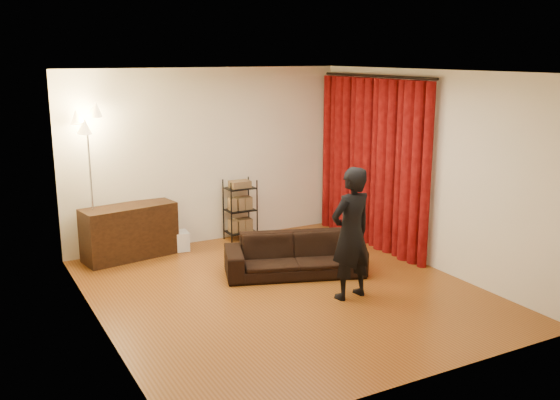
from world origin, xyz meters
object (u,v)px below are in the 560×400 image
media_cabinet (130,232)px  floor_lamp (91,188)px  sofa (295,255)px  storage_boxes (177,241)px  person (351,233)px  wire_shelf (240,210)px

media_cabinet → floor_lamp: floor_lamp is taller
sofa → floor_lamp: size_ratio=0.85×
storage_boxes → floor_lamp: (-1.20, 0.01, 0.94)m
sofa → person: (0.19, -1.03, 0.54)m
wire_shelf → floor_lamp: bearing=-164.1°
sofa → storage_boxes: bearing=140.5°
media_cabinet → person: bearing=-64.3°
floor_lamp → wire_shelf: bearing=1.2°
floor_lamp → sofa: bearing=-37.8°
storage_boxes → wire_shelf: wire_shelf is taller
person → storage_boxes: size_ratio=4.56×
person → media_cabinet: size_ratio=1.22×
wire_shelf → person: bearing=-72.1°
storage_boxes → media_cabinet: bearing=179.6°
wire_shelf → media_cabinet: bearing=-163.7°
media_cabinet → floor_lamp: size_ratio=0.61×
sofa → wire_shelf: wire_shelf is taller
wire_shelf → floor_lamp: (-2.28, -0.05, 0.60)m
storage_boxes → floor_lamp: floor_lamp is taller
sofa → floor_lamp: bearing=161.5°
person → floor_lamp: bearing=-57.1°
media_cabinet → storage_boxes: size_ratio=3.75×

